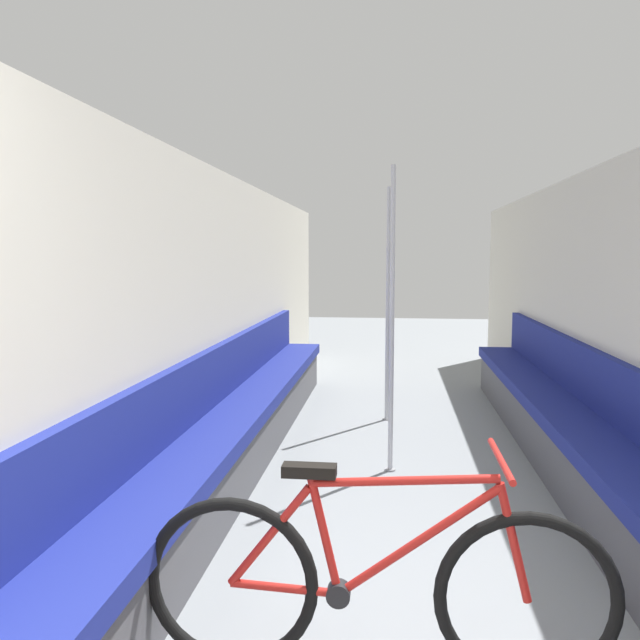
% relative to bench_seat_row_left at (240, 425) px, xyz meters
% --- Properties ---
extents(wall_left, '(0.10, 10.70, 2.23)m').
position_rel_bench_seat_row_left_xyz_m(wall_left, '(-0.25, -0.03, 0.80)').
color(wall_left, beige).
rests_on(wall_left, ground).
extents(wall_right, '(0.10, 10.70, 2.23)m').
position_rel_bench_seat_row_left_xyz_m(wall_right, '(2.65, -0.03, 0.80)').
color(wall_right, beige).
rests_on(wall_right, ground).
extents(bench_seat_row_left, '(0.44, 6.04, 0.91)m').
position_rel_bench_seat_row_left_xyz_m(bench_seat_row_left, '(0.00, 0.00, 0.00)').
color(bench_seat_row_left, '#4C4C51').
rests_on(bench_seat_row_left, ground).
extents(bench_seat_row_right, '(0.44, 6.04, 0.91)m').
position_rel_bench_seat_row_left_xyz_m(bench_seat_row_right, '(2.40, 0.00, 0.00)').
color(bench_seat_row_right, '#4C4C51').
rests_on(bench_seat_row_right, ground).
extents(bicycle, '(1.77, 0.46, 0.87)m').
position_rel_bench_seat_row_left_xyz_m(bicycle, '(1.08, -2.26, 0.05)').
color(bicycle, black).
rests_on(bicycle, ground).
extents(grab_pole_near, '(0.08, 0.08, 2.21)m').
position_rel_bench_seat_row_left_xyz_m(grab_pole_near, '(1.08, 1.44, 0.76)').
color(grab_pole_near, gray).
rests_on(grab_pole_near, ground).
extents(grab_pole_far, '(0.08, 0.08, 2.21)m').
position_rel_bench_seat_row_left_xyz_m(grab_pole_far, '(1.13, 0.02, 0.76)').
color(grab_pole_far, gray).
rests_on(grab_pole_far, ground).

